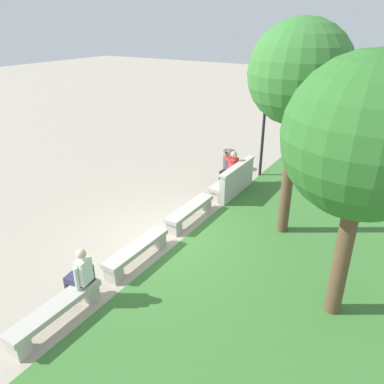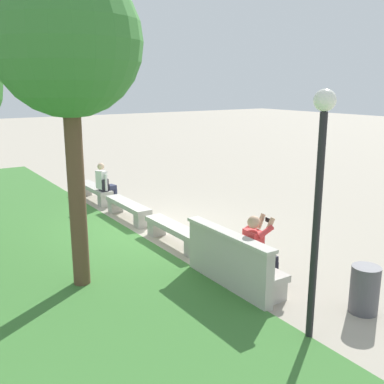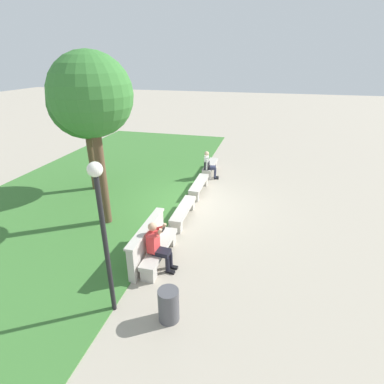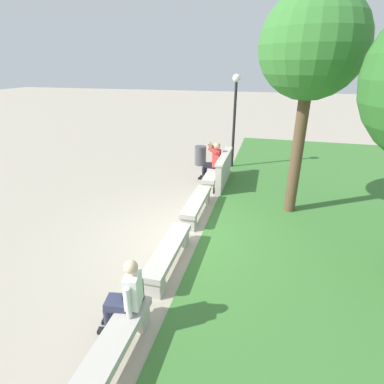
{
  "view_description": "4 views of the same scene",
  "coord_description": "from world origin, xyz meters",
  "px_view_note": "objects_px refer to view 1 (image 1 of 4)",
  "views": [
    {
      "loc": [
        6.7,
        4.93,
        5.17
      ],
      "look_at": [
        -1.53,
        -0.15,
        0.72
      ],
      "focal_mm": 35.0,
      "sensor_mm": 36.0,
      "label": 1
    },
    {
      "loc": [
        -9.16,
        4.84,
        3.45
      ],
      "look_at": [
        -0.75,
        -0.75,
        1.01
      ],
      "focal_mm": 42.0,
      "sensor_mm": 36.0,
      "label": 2
    },
    {
      "loc": [
        -9.75,
        -2.51,
        5.05
      ],
      "look_at": [
        -0.57,
        -0.15,
        0.78
      ],
      "focal_mm": 28.0,
      "sensor_mm": 36.0,
      "label": 3
    },
    {
      "loc": [
        5.79,
        1.7,
        3.71
      ],
      "look_at": [
        -0.93,
        -0.07,
        0.73
      ],
      "focal_mm": 28.0,
      "sensor_mm": 36.0,
      "label": 4
    }
  ],
  "objects_px": {
    "bench_main": "(227,183)",
    "backpack": "(85,275)",
    "bench_near": "(190,211)",
    "bench_far": "(56,311)",
    "tree_left_background": "(366,139)",
    "person_photographer": "(230,167)",
    "tree_behind_wall": "(300,75)",
    "trash_bin": "(229,160)",
    "lamp_post": "(265,114)",
    "bench_mid": "(137,251)",
    "person_distant": "(80,274)"
  },
  "relations": [
    {
      "from": "bench_main",
      "to": "backpack",
      "type": "relative_size",
      "value": 4.57
    },
    {
      "from": "bench_main",
      "to": "bench_near",
      "type": "distance_m",
      "value": 2.33
    },
    {
      "from": "bench_far",
      "to": "tree_left_background",
      "type": "relative_size",
      "value": 0.4
    },
    {
      "from": "person_photographer",
      "to": "tree_behind_wall",
      "type": "relative_size",
      "value": 0.25
    },
    {
      "from": "bench_far",
      "to": "backpack",
      "type": "xyz_separation_m",
      "value": [
        -0.78,
        -0.0,
        0.33
      ]
    },
    {
      "from": "bench_far",
      "to": "person_photographer",
      "type": "bearing_deg",
      "value": -179.39
    },
    {
      "from": "person_photographer",
      "to": "bench_far",
      "type": "bearing_deg",
      "value": 0.61
    },
    {
      "from": "bench_far",
      "to": "bench_near",
      "type": "bearing_deg",
      "value": 180.0
    },
    {
      "from": "backpack",
      "to": "trash_bin",
      "type": "bearing_deg",
      "value": -173.76
    },
    {
      "from": "bench_near",
      "to": "tree_behind_wall",
      "type": "bearing_deg",
      "value": 108.87
    },
    {
      "from": "trash_bin",
      "to": "person_photographer",
      "type": "bearing_deg",
      "value": 27.53
    },
    {
      "from": "bench_far",
      "to": "lamp_post",
      "type": "height_order",
      "value": "lamp_post"
    },
    {
      "from": "bench_mid",
      "to": "backpack",
      "type": "height_order",
      "value": "backpack"
    },
    {
      "from": "trash_bin",
      "to": "lamp_post",
      "type": "xyz_separation_m",
      "value": [
        -0.04,
        1.25,
        1.88
      ]
    },
    {
      "from": "person_photographer",
      "to": "trash_bin",
      "type": "xyz_separation_m",
      "value": [
        -1.54,
        -0.8,
        -0.36
      ]
    },
    {
      "from": "backpack",
      "to": "bench_main",
      "type": "bearing_deg",
      "value": 180.0
    },
    {
      "from": "person_distant",
      "to": "lamp_post",
      "type": "bearing_deg",
      "value": 176.94
    },
    {
      "from": "tree_left_background",
      "to": "trash_bin",
      "type": "xyz_separation_m",
      "value": [
        -5.78,
        -5.15,
        -3.1
      ]
    },
    {
      "from": "backpack",
      "to": "tree_left_background",
      "type": "bearing_deg",
      "value": 117.99
    },
    {
      "from": "bench_far",
      "to": "person_photographer",
      "type": "relative_size",
      "value": 1.48
    },
    {
      "from": "bench_mid",
      "to": "tree_left_background",
      "type": "distance_m",
      "value": 5.37
    },
    {
      "from": "tree_behind_wall",
      "to": "tree_left_background",
      "type": "bearing_deg",
      "value": 37.56
    },
    {
      "from": "bench_near",
      "to": "bench_far",
      "type": "relative_size",
      "value": 1.0
    },
    {
      "from": "tree_left_background",
      "to": "backpack",
      "type": "bearing_deg",
      "value": -62.01
    },
    {
      "from": "bench_main",
      "to": "bench_far",
      "type": "height_order",
      "value": "same"
    },
    {
      "from": "tree_behind_wall",
      "to": "tree_left_background",
      "type": "xyz_separation_m",
      "value": [
        2.42,
        1.86,
        -0.57
      ]
    },
    {
      "from": "bench_mid",
      "to": "tree_left_background",
      "type": "height_order",
      "value": "tree_left_background"
    },
    {
      "from": "bench_main",
      "to": "tree_left_background",
      "type": "relative_size",
      "value": 0.4
    },
    {
      "from": "person_photographer",
      "to": "backpack",
      "type": "height_order",
      "value": "person_photographer"
    },
    {
      "from": "tree_left_background",
      "to": "lamp_post",
      "type": "relative_size",
      "value": 1.42
    },
    {
      "from": "bench_mid",
      "to": "person_distant",
      "type": "distance_m",
      "value": 1.67
    },
    {
      "from": "person_distant",
      "to": "bench_far",
      "type": "bearing_deg",
      "value": 5.32
    },
    {
      "from": "bench_near",
      "to": "trash_bin",
      "type": "xyz_separation_m",
      "value": [
        -4.18,
        -0.88,
        0.08
      ]
    },
    {
      "from": "bench_mid",
      "to": "lamp_post",
      "type": "relative_size",
      "value": 0.58
    },
    {
      "from": "trash_bin",
      "to": "bench_main",
      "type": "bearing_deg",
      "value": 25.41
    },
    {
      "from": "backpack",
      "to": "tree_behind_wall",
      "type": "xyz_separation_m",
      "value": [
        -4.69,
        2.41,
        3.42
      ]
    },
    {
      "from": "trash_bin",
      "to": "lamp_post",
      "type": "bearing_deg",
      "value": 91.89
    },
    {
      "from": "person_distant",
      "to": "tree_behind_wall",
      "type": "bearing_deg",
      "value": 152.63
    },
    {
      "from": "bench_main",
      "to": "tree_left_background",
      "type": "distance_m",
      "value": 6.61
    },
    {
      "from": "bench_near",
      "to": "lamp_post",
      "type": "bearing_deg",
      "value": 174.97
    },
    {
      "from": "tree_left_background",
      "to": "lamp_post",
      "type": "xyz_separation_m",
      "value": [
        -5.82,
        -3.9,
        -1.21
      ]
    },
    {
      "from": "bench_main",
      "to": "lamp_post",
      "type": "xyz_separation_m",
      "value": [
        -1.89,
        0.37,
        1.96
      ]
    },
    {
      "from": "person_distant",
      "to": "bench_main",
      "type": "bearing_deg",
      "value": 179.4
    },
    {
      "from": "trash_bin",
      "to": "tree_behind_wall",
      "type": "bearing_deg",
      "value": 44.39
    },
    {
      "from": "bench_main",
      "to": "person_distant",
      "type": "bearing_deg",
      "value": -0.6
    },
    {
      "from": "trash_bin",
      "to": "lamp_post",
      "type": "distance_m",
      "value": 2.26
    },
    {
      "from": "bench_near",
      "to": "tree_left_background",
      "type": "bearing_deg",
      "value": 69.45
    },
    {
      "from": "bench_main",
      "to": "trash_bin",
      "type": "height_order",
      "value": "trash_bin"
    },
    {
      "from": "trash_bin",
      "to": "person_distant",
      "type": "bearing_deg",
      "value": 5.73
    },
    {
      "from": "tree_behind_wall",
      "to": "lamp_post",
      "type": "height_order",
      "value": "tree_behind_wall"
    }
  ]
}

